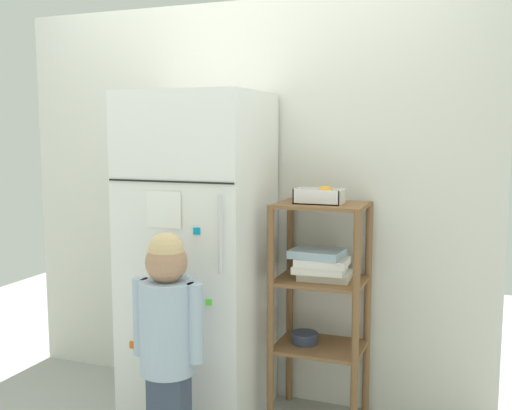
{
  "coord_description": "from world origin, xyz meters",
  "views": [
    {
      "loc": [
        1.21,
        -2.65,
        1.46
      ],
      "look_at": [
        0.2,
        0.02,
        1.11
      ],
      "focal_mm": 41.23,
      "sensor_mm": 36.0,
      "label": 1
    }
  ],
  "objects_px": {
    "refrigerator": "(199,256)",
    "child_standing": "(168,326)",
    "pantry_shelf_unit": "(320,286)",
    "fruit_bin": "(323,196)"
  },
  "relations": [
    {
      "from": "fruit_bin",
      "to": "pantry_shelf_unit",
      "type": "bearing_deg",
      "value": 126.81
    },
    {
      "from": "refrigerator",
      "to": "pantry_shelf_unit",
      "type": "xyz_separation_m",
      "value": [
        0.61,
        0.12,
        -0.13
      ]
    },
    {
      "from": "refrigerator",
      "to": "child_standing",
      "type": "relative_size",
      "value": 1.6
    },
    {
      "from": "refrigerator",
      "to": "pantry_shelf_unit",
      "type": "bearing_deg",
      "value": 10.74
    },
    {
      "from": "child_standing",
      "to": "pantry_shelf_unit",
      "type": "distance_m",
      "value": 0.81
    },
    {
      "from": "refrigerator",
      "to": "fruit_bin",
      "type": "xyz_separation_m",
      "value": [
        0.63,
        0.1,
        0.32
      ]
    },
    {
      "from": "refrigerator",
      "to": "child_standing",
      "type": "bearing_deg",
      "value": -79.18
    },
    {
      "from": "pantry_shelf_unit",
      "to": "refrigerator",
      "type": "bearing_deg",
      "value": -169.26
    },
    {
      "from": "child_standing",
      "to": "pantry_shelf_unit",
      "type": "relative_size",
      "value": 0.93
    },
    {
      "from": "refrigerator",
      "to": "child_standing",
      "type": "xyz_separation_m",
      "value": [
        0.1,
        -0.51,
        -0.2
      ]
    }
  ]
}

